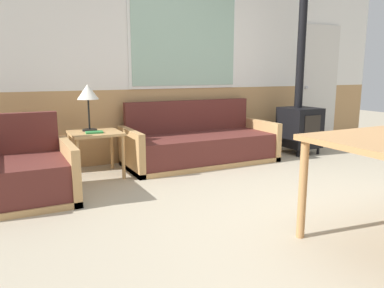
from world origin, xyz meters
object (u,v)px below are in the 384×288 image
(side_table, at_px, (95,139))
(table_lamp, at_px, (88,94))
(couch, at_px, (200,145))
(wood_stove, at_px, (300,115))
(armchair, at_px, (26,176))

(side_table, relative_size, table_lamp, 1.04)
(couch, relative_size, wood_stove, 0.79)
(wood_stove, bearing_deg, couch, 176.28)
(armchair, height_order, side_table, armchair)
(wood_stove, bearing_deg, armchair, -172.71)
(side_table, xyz_separation_m, wood_stove, (3.03, -0.08, 0.13))
(couch, bearing_deg, wood_stove, -3.72)
(side_table, bearing_deg, wood_stove, -1.42)
(armchair, height_order, table_lamp, table_lamp)
(couch, bearing_deg, armchair, -164.80)
(table_lamp, xyz_separation_m, wood_stove, (3.07, -0.17, -0.38))
(table_lamp, bearing_deg, couch, -2.73)
(table_lamp, height_order, wood_stove, wood_stove)
(couch, height_order, side_table, couch)
(table_lamp, bearing_deg, armchair, -138.40)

